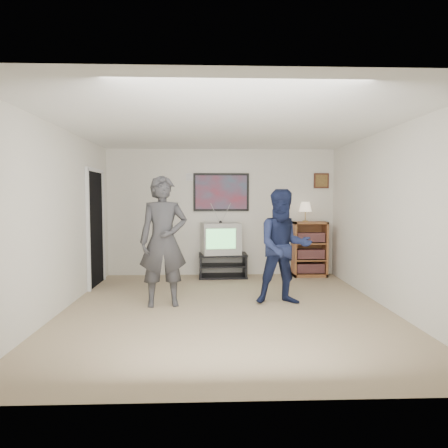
{
  "coord_description": "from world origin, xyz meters",
  "views": [
    {
      "loc": [
        -0.23,
        -5.43,
        1.56
      ],
      "look_at": [
        -0.01,
        0.56,
        1.15
      ],
      "focal_mm": 32.0,
      "sensor_mm": 36.0,
      "label": 1
    }
  ],
  "objects": [
    {
      "name": "room_shell",
      "position": [
        0.0,
        0.35,
        1.25
      ],
      "size": [
        4.51,
        5.0,
        2.51
      ],
      "color": "#8B7458",
      "rests_on": "ground"
    },
    {
      "name": "media_stand",
      "position": [
        0.02,
        2.23,
        0.23
      ],
      "size": [
        0.94,
        0.54,
        0.46
      ],
      "rotation": [
        0.0,
        0.0,
        0.03
      ],
      "color": "black",
      "rests_on": "room_shell"
    },
    {
      "name": "crt_television",
      "position": [
        -0.02,
        2.23,
        0.76
      ],
      "size": [
        0.79,
        0.7,
        0.6
      ],
      "primitive_type": null,
      "rotation": [
        0.0,
        0.0,
        0.15
      ],
      "color": "#A7A7A2",
      "rests_on": "media_stand"
    },
    {
      "name": "bookshelf",
      "position": [
        1.73,
        2.28,
        0.54
      ],
      "size": [
        0.65,
        0.37,
        1.07
      ],
      "primitive_type": null,
      "color": "brown",
      "rests_on": "room_shell"
    },
    {
      "name": "table_lamp",
      "position": [
        1.65,
        2.32,
        1.27
      ],
      "size": [
        0.24,
        0.24,
        0.39
      ],
      "primitive_type": null,
      "color": "beige",
      "rests_on": "bookshelf"
    },
    {
      "name": "person_tall",
      "position": [
        -0.89,
        0.24,
        0.93
      ],
      "size": [
        0.74,
        0.55,
        1.86
      ],
      "primitive_type": "imported",
      "rotation": [
        0.0,
        0.0,
        0.16
      ],
      "color": "#333235",
      "rests_on": "room_shell"
    },
    {
      "name": "person_short",
      "position": [
        0.84,
        0.27,
        0.84
      ],
      "size": [
        0.83,
        0.66,
        1.67
      ],
      "primitive_type": "imported",
      "rotation": [
        0.0,
        0.0,
        0.03
      ],
      "color": "#161D3D",
      "rests_on": "room_shell"
    },
    {
      "name": "controller_left",
      "position": [
        -0.85,
        0.45,
        1.12
      ],
      "size": [
        0.05,
        0.12,
        0.03
      ],
      "primitive_type": "cube",
      "rotation": [
        0.0,
        0.0,
        -0.1
      ],
      "color": "white",
      "rests_on": "person_tall"
    },
    {
      "name": "controller_right",
      "position": [
        0.83,
        0.5,
        0.99
      ],
      "size": [
        0.05,
        0.13,
        0.04
      ],
      "primitive_type": "cube",
      "rotation": [
        0.0,
        0.0,
        0.12
      ],
      "color": "white",
      "rests_on": "person_short"
    },
    {
      "name": "poster",
      "position": [
        0.0,
        2.48,
        1.65
      ],
      "size": [
        1.1,
        0.03,
        0.75
      ],
      "primitive_type": "cube",
      "color": "black",
      "rests_on": "room_shell"
    },
    {
      "name": "air_vent",
      "position": [
        -0.55,
        2.48,
        1.95
      ],
      "size": [
        0.28,
        0.02,
        0.14
      ],
      "primitive_type": "cube",
      "color": "white",
      "rests_on": "room_shell"
    },
    {
      "name": "small_picture",
      "position": [
        2.0,
        2.48,
        1.88
      ],
      "size": [
        0.3,
        0.03,
        0.3
      ],
      "primitive_type": "cube",
      "color": "#4A2417",
      "rests_on": "room_shell"
    },
    {
      "name": "doorway",
      "position": [
        -2.23,
        1.6,
        1.0
      ],
      "size": [
        0.03,
        0.85,
        2.0
      ],
      "primitive_type": "cube",
      "color": "black",
      "rests_on": "room_shell"
    }
  ]
}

